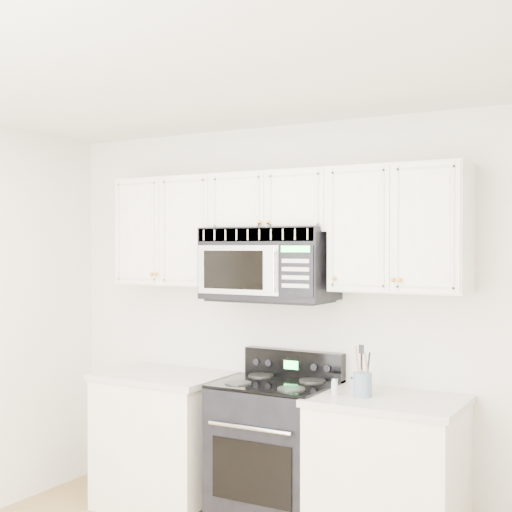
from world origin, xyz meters
The scene contains 9 objects.
room centered at (0.00, 0.00, 1.30)m, with size 3.51×3.51×2.61m.
base_cabinet_left centered at (-0.80, 1.44, 0.43)m, with size 0.86×0.65×0.92m.
base_cabinet_right centered at (0.80, 1.44, 0.43)m, with size 0.86×0.65×0.92m.
range centered at (0.06, 1.45, 0.48)m, with size 0.70×0.64×1.11m.
upper_cabinets centered at (0.00, 1.58, 1.93)m, with size 2.44×0.37×0.75m.
microwave centered at (-0.04, 1.54, 1.68)m, with size 0.84×0.47×0.46m.
utensil_crock centered at (0.66, 1.39, 1.00)m, with size 0.11×0.11×0.30m.
shaker_salt centered at (0.50, 1.36, 0.97)m, with size 0.04×0.04×0.09m.
shaker_pepper centered at (0.57, 1.48, 0.97)m, with size 0.04×0.04×0.09m.
Camera 1 is at (2.15, -2.50, 1.79)m, focal length 50.00 mm.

